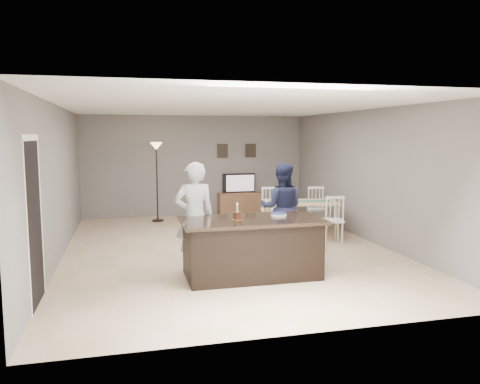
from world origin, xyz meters
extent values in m
plane|color=tan|center=(0.00, 0.00, 0.00)|extent=(8.00, 8.00, 0.00)
plane|color=slate|center=(0.00, 4.00, 1.35)|extent=(6.00, 0.00, 6.00)
plane|color=slate|center=(0.00, -4.00, 1.35)|extent=(6.00, 0.00, 6.00)
plane|color=slate|center=(-3.00, 0.00, 1.35)|extent=(0.00, 8.00, 8.00)
plane|color=slate|center=(3.00, 0.00, 1.35)|extent=(0.00, 8.00, 8.00)
plane|color=white|center=(0.00, 0.00, 2.70)|extent=(8.00, 8.00, 0.00)
cube|color=black|center=(0.00, -1.80, 0.42)|extent=(2.00, 1.00, 0.85)
cube|color=black|center=(0.00, -1.80, 0.88)|extent=(2.15, 1.10, 0.05)
cube|color=brown|center=(1.20, 3.77, 0.30)|extent=(1.20, 0.40, 0.60)
imported|color=black|center=(1.20, 3.84, 0.86)|extent=(0.91, 0.12, 0.53)
plane|color=orange|center=(1.20, 3.76, 0.87)|extent=(0.78, 0.00, 0.78)
cube|color=black|center=(0.75, 3.98, 1.75)|extent=(0.30, 0.02, 0.38)
cube|color=black|center=(1.55, 3.98, 1.75)|extent=(0.30, 0.02, 0.38)
plane|color=black|center=(-2.99, -2.30, 1.05)|extent=(0.00, 2.10, 2.10)
plane|color=white|center=(-2.99, -2.30, 2.14)|extent=(0.00, 1.02, 1.02)
imported|color=silver|center=(-0.80, -1.25, 0.88)|extent=(0.66, 0.46, 1.75)
imported|color=#171B34|center=(0.95, -0.45, 0.83)|extent=(0.98, 0.88, 1.67)
cylinder|color=gold|center=(-0.23, -1.81, 0.90)|extent=(0.17, 0.17, 0.00)
cylinder|color=#3B1E10|center=(-0.23, -1.81, 0.96)|extent=(0.12, 0.12, 0.11)
cylinder|color=white|center=(-0.23, -1.81, 1.08)|extent=(0.02, 0.02, 0.12)
sphere|color=#FFBF4C|center=(-0.23, -1.81, 1.15)|extent=(0.02, 0.02, 0.02)
cylinder|color=white|center=(0.49, -1.64, 0.91)|extent=(0.25, 0.25, 0.01)
cylinder|color=white|center=(0.49, -1.64, 0.92)|extent=(0.25, 0.25, 0.01)
cylinder|color=white|center=(0.49, -1.64, 0.93)|extent=(0.25, 0.25, 0.01)
cylinder|color=#304594|center=(0.49, -1.64, 0.94)|extent=(0.26, 0.26, 0.00)
cube|color=tan|center=(1.80, 0.83, 0.73)|extent=(1.73, 1.17, 0.04)
cylinder|color=tan|center=(1.03, 0.61, 0.35)|extent=(0.06, 0.06, 0.71)
cylinder|color=tan|center=(2.57, 1.06, 0.35)|extent=(0.06, 0.06, 0.71)
cube|color=#3C6D54|center=(1.80, 0.83, 0.75)|extent=(1.43, 0.60, 0.01)
cube|color=silver|center=(1.13, 0.25, 0.45)|extent=(0.48, 0.47, 0.04)
cylinder|color=silver|center=(0.94, 0.13, 0.21)|extent=(0.03, 0.03, 0.43)
cylinder|color=silver|center=(1.33, 0.38, 0.21)|extent=(0.03, 0.03, 0.43)
cube|color=silver|center=(1.10, 0.08, 0.94)|extent=(0.38, 0.10, 0.05)
cube|color=silver|center=(2.21, 0.05, 0.45)|extent=(0.48, 0.47, 0.04)
cylinder|color=silver|center=(2.01, -0.08, 0.21)|extent=(0.03, 0.03, 0.43)
cylinder|color=silver|center=(2.40, 0.17, 0.21)|extent=(0.03, 0.03, 0.43)
cube|color=silver|center=(2.18, -0.13, 0.94)|extent=(0.38, 0.10, 0.05)
cube|color=silver|center=(1.39, 1.62, 0.45)|extent=(0.48, 0.47, 0.04)
cylinder|color=silver|center=(1.59, 1.75, 0.21)|extent=(0.03, 0.03, 0.43)
cylinder|color=silver|center=(1.20, 1.50, 0.21)|extent=(0.03, 0.03, 0.43)
cube|color=silver|center=(1.42, 1.80, 0.94)|extent=(0.38, 0.10, 0.05)
cube|color=silver|center=(2.47, 1.42, 0.45)|extent=(0.48, 0.47, 0.04)
cylinder|color=silver|center=(2.66, 1.54, 0.21)|extent=(0.03, 0.03, 0.43)
cylinder|color=silver|center=(2.27, 1.29, 0.21)|extent=(0.03, 0.03, 0.43)
cube|color=silver|center=(2.50, 1.59, 0.94)|extent=(0.38, 0.10, 0.05)
cylinder|color=black|center=(-1.08, 3.31, 0.02)|extent=(0.30, 0.30, 0.03)
cylinder|color=black|center=(-1.08, 3.31, 0.94)|extent=(0.04, 0.04, 1.84)
cone|color=#F2BD85|center=(-1.08, 3.31, 1.90)|extent=(0.30, 0.30, 0.19)
camera|label=1|loc=(-1.86, -8.59, 2.16)|focal=35.00mm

